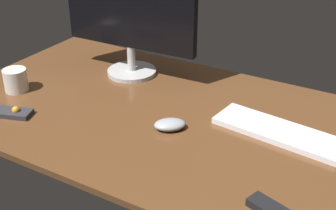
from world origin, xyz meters
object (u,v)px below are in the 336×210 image
at_px(computer_mouse, 170,125).
at_px(media_remote, 9,112).
at_px(monitor, 129,11).
at_px(keyboard, 279,132).
at_px(coffee_mug, 16,80).

distance_m(computer_mouse, media_remote, 0.52).
xyz_separation_m(monitor, media_remote, (-0.16, -0.47, -0.23)).
height_order(computer_mouse, media_remote, media_remote).
bearing_deg(keyboard, media_remote, -151.07).
bearing_deg(keyboard, coffee_mug, -161.95).
xyz_separation_m(monitor, coffee_mug, (-0.27, -0.33, -0.20)).
xyz_separation_m(keyboard, coffee_mug, (-0.90, -0.18, 0.03)).
xyz_separation_m(keyboard, media_remote, (-0.78, -0.32, 0.00)).
distance_m(keyboard, computer_mouse, 0.33).
bearing_deg(monitor, media_remote, -111.43).
distance_m(keyboard, media_remote, 0.85).
relative_size(computer_mouse, media_remote, 0.59).
distance_m(monitor, keyboard, 0.68).
height_order(keyboard, media_remote, media_remote).
distance_m(computer_mouse, coffee_mug, 0.60).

